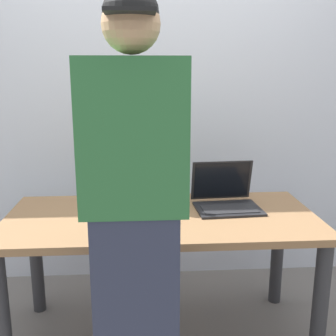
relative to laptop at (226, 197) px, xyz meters
name	(u,v)px	position (x,y,z in m)	size (l,w,h in m)	color
ground_plane	(162,336)	(-0.36, -0.11, -0.76)	(8.00, 8.00, 0.00)	slate
desk	(161,235)	(-0.36, -0.11, -0.16)	(1.60, 0.74, 0.71)	olive
laptop	(226,197)	(0.00, 0.00, 0.00)	(0.36, 0.33, 0.24)	black
beer_bottle_dark	(137,183)	(-0.48, 0.05, 0.08)	(0.07, 0.07, 0.34)	brown
beer_bottle_green	(164,188)	(-0.34, -0.05, 0.07)	(0.07, 0.07, 0.32)	#333333
beer_bottle_amber	(144,188)	(-0.44, -0.02, 0.07)	(0.07, 0.07, 0.31)	#1E5123
person_figure	(135,220)	(-0.48, -0.65, 0.12)	(0.39, 0.27, 1.72)	#2D3347
back_wall	(155,92)	(-0.36, 0.67, 0.54)	(6.00, 0.10, 2.60)	silver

